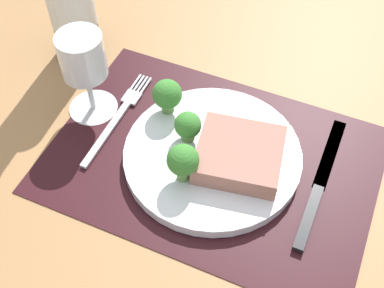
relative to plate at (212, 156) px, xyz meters
The scene contains 10 objects.
ground_plane 2.60cm from the plate, ahead, with size 140.00×110.00×3.00cm, color #996D42.
placemat 0.95cm from the plate, ahead, with size 44.78×31.26×0.30cm, color black.
plate is the anchor object (origin of this frame).
steak 4.48cm from the plate, ahead, with size 11.16×10.37×2.97cm, color #9E6B5B.
broccoli_near_fork 10.77cm from the plate, 152.64° to the left, with size 4.26×4.26×5.50cm.
broccoli_front_edge 5.43cm from the plate, 166.72° to the left, with size 3.73×3.73×4.67cm.
broccoli_center 7.29cm from the plate, 109.84° to the right, with size 4.18×4.18×5.99cm.
fork 15.74cm from the plate, behind, with size 2.40×19.20×0.50cm.
knife 14.85cm from the plate, ahead, with size 1.80×23.00×0.80cm.
wine_glass 21.95cm from the plate, behind, with size 7.34×7.34×13.78cm.
Camera 1 is at (14.18, -39.60, 57.32)cm, focal length 47.56 mm.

